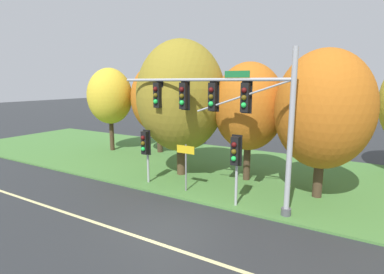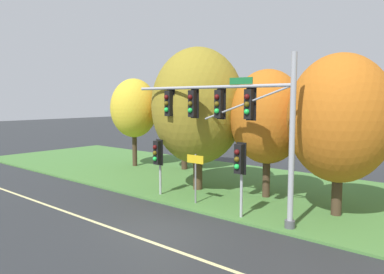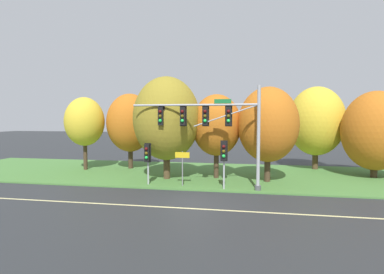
{
  "view_description": "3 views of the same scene",
  "coord_description": "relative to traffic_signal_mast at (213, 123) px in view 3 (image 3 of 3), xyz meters",
  "views": [
    {
      "loc": [
        6.22,
        -8.77,
        5.48
      ],
      "look_at": [
        -0.95,
        3.42,
        2.88
      ],
      "focal_mm": 28.0,
      "sensor_mm": 36.0,
      "label": 1
    },
    {
      "loc": [
        9.9,
        -10.04,
        5.05
      ],
      "look_at": [
        -1.53,
        3.44,
        3.26
      ],
      "focal_mm": 35.0,
      "sensor_mm": 36.0,
      "label": 2
    },
    {
      "loc": [
        2.88,
        -16.31,
        4.73
      ],
      "look_at": [
        -0.83,
        4.48,
        3.38
      ],
      "focal_mm": 28.0,
      "sensor_mm": 36.0,
      "label": 3
    }
  ],
  "objects": [
    {
      "name": "route_sign_post",
      "position": [
        -2.14,
        0.33,
        -2.73
      ],
      "size": [
        0.99,
        0.08,
        2.37
      ],
      "color": "slate",
      "rests_on": "grass_verge"
    },
    {
      "name": "tree_tall_centre",
      "position": [
        3.66,
        2.83,
        -0.18
      ],
      "size": [
        4.35,
        4.35,
        6.87
      ],
      "color": "#423021",
      "rests_on": "grass_verge"
    },
    {
      "name": "tree_right_far",
      "position": [
        8.32,
        9.11,
        0.01
      ],
      "size": [
        4.95,
        4.95,
        7.44
      ],
      "color": "#4C3823",
      "rests_on": "grass_verge"
    },
    {
      "name": "pedestrian_signal_near_kerb",
      "position": [
        0.71,
        -0.24,
        -2.01
      ],
      "size": [
        0.46,
        0.55,
        3.18
      ],
      "color": "#9EA0A5",
      "rests_on": "grass_verge"
    },
    {
      "name": "pedestrian_signal_further_along",
      "position": [
        -4.61,
        0.26,
        -2.26
      ],
      "size": [
        0.46,
        0.55,
        2.89
      ],
      "color": "#9EA0A5",
      "rests_on": "grass_verge"
    },
    {
      "name": "grass_verge",
      "position": [
        -0.84,
        5.16,
        -4.37
      ],
      "size": [
        48.0,
        11.5,
        0.1
      ],
      "primitive_type": "cube",
      "color": "#477A38",
      "rests_on": "ground"
    },
    {
      "name": "tree_mid_verge",
      "position": [
        -0.14,
        3.56,
        -0.25
      ],
      "size": [
        3.78,
        3.78,
        6.45
      ],
      "color": "#423021",
      "rests_on": "grass_verge"
    },
    {
      "name": "tree_furthest_back",
      "position": [
        11.98,
        5.9,
        -0.69
      ],
      "size": [
        4.93,
        4.93,
        6.73
      ],
      "color": "#423021",
      "rests_on": "grass_verge"
    },
    {
      "name": "ground_plane",
      "position": [
        -0.84,
        -3.09,
        -4.42
      ],
      "size": [
        160.0,
        160.0,
        0.0
      ],
      "primitive_type": "plane",
      "color": "#282B2D"
    },
    {
      "name": "traffic_signal_mast",
      "position": [
        0.0,
        0.0,
        0.0
      ],
      "size": [
        8.52,
        0.49,
        6.7
      ],
      "color": "#9EA0A5",
      "rests_on": "grass_verge"
    },
    {
      "name": "tree_left_of_mast",
      "position": [
        -8.34,
        6.56,
        -0.15
      ],
      "size": [
        4.24,
        4.24,
        6.84
      ],
      "color": "#423021",
      "rests_on": "grass_verge"
    },
    {
      "name": "lane_stripe",
      "position": [
        -0.84,
        -4.29,
        -4.42
      ],
      "size": [
        36.0,
        0.16,
        0.01
      ],
      "primitive_type": "cube",
      "color": "beige",
      "rests_on": "ground"
    },
    {
      "name": "tree_behind_signpost",
      "position": [
        -3.84,
        2.57,
        0.25
      ],
      "size": [
        5.04,
        5.04,
        7.74
      ],
      "color": "#4C3823",
      "rests_on": "grass_verge"
    },
    {
      "name": "tree_nearest_road",
      "position": [
        -12.07,
        5.18,
        -0.03
      ],
      "size": [
        3.46,
        3.46,
        6.47
      ],
      "color": "#423021",
      "rests_on": "grass_verge"
    }
  ]
}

